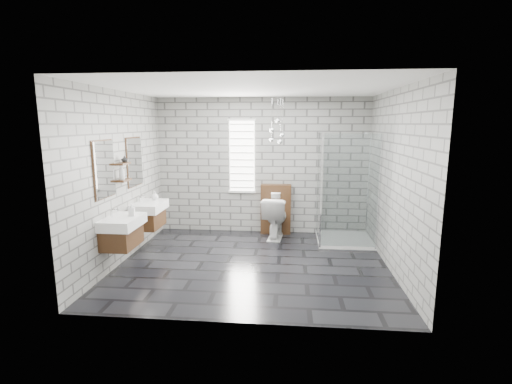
# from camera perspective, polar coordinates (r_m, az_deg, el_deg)

# --- Properties ---
(floor) EXTENTS (4.20, 3.60, 0.02)m
(floor) POSITION_cam_1_polar(r_m,az_deg,el_deg) (6.01, -0.46, -11.01)
(floor) COLOR black
(floor) RESTS_ON ground
(ceiling) EXTENTS (4.20, 3.60, 0.02)m
(ceiling) POSITION_cam_1_polar(r_m,az_deg,el_deg) (5.62, -0.50, 15.77)
(ceiling) COLOR white
(ceiling) RESTS_ON wall_back
(wall_back) EXTENTS (4.20, 0.02, 2.70)m
(wall_back) POSITION_cam_1_polar(r_m,az_deg,el_deg) (7.45, 0.93, 3.98)
(wall_back) COLOR #979692
(wall_back) RESTS_ON floor
(wall_front) EXTENTS (4.20, 0.02, 2.70)m
(wall_front) POSITION_cam_1_polar(r_m,az_deg,el_deg) (3.89, -3.18, -2.04)
(wall_front) COLOR #979692
(wall_front) RESTS_ON floor
(wall_left) EXTENTS (0.02, 3.60, 2.70)m
(wall_left) POSITION_cam_1_polar(r_m,az_deg,el_deg) (6.23, -20.18, 2.07)
(wall_left) COLOR #979692
(wall_left) RESTS_ON floor
(wall_right) EXTENTS (0.02, 3.60, 2.70)m
(wall_right) POSITION_cam_1_polar(r_m,az_deg,el_deg) (5.84, 20.60, 1.51)
(wall_right) COLOR #979692
(wall_right) RESTS_ON floor
(vanity_left) EXTENTS (0.47, 0.70, 1.57)m
(vanity_left) POSITION_cam_1_polar(r_m,az_deg,el_deg) (5.79, -20.22, -4.54)
(vanity_left) COLOR #472B16
(vanity_left) RESTS_ON wall_left
(vanity_right) EXTENTS (0.47, 0.70, 1.57)m
(vanity_right) POSITION_cam_1_polar(r_m,az_deg,el_deg) (6.72, -16.41, -2.29)
(vanity_right) COLOR #472B16
(vanity_right) RESTS_ON wall_left
(shelf_lower) EXTENTS (0.14, 0.30, 0.03)m
(shelf_lower) POSITION_cam_1_polar(r_m,az_deg,el_deg) (6.16, -19.69, 1.72)
(shelf_lower) COLOR #472B16
(shelf_lower) RESTS_ON wall_left
(shelf_upper) EXTENTS (0.14, 0.30, 0.03)m
(shelf_upper) POSITION_cam_1_polar(r_m,az_deg,el_deg) (6.13, -19.83, 4.12)
(shelf_upper) COLOR #472B16
(shelf_upper) RESTS_ON wall_left
(window) EXTENTS (0.56, 0.05, 1.48)m
(window) POSITION_cam_1_polar(r_m,az_deg,el_deg) (7.44, -2.17, 5.52)
(window) COLOR white
(window) RESTS_ON wall_back
(cistern_panel) EXTENTS (0.60, 0.20, 1.00)m
(cistern_panel) POSITION_cam_1_polar(r_m,az_deg,el_deg) (7.47, 3.07, -2.64)
(cistern_panel) COLOR #472B16
(cistern_panel) RESTS_ON floor
(flush_plate) EXTENTS (0.18, 0.01, 0.12)m
(flush_plate) POSITION_cam_1_polar(r_m,az_deg,el_deg) (7.30, 3.06, -0.53)
(flush_plate) COLOR silver
(flush_plate) RESTS_ON cistern_panel
(shower_enclosure) EXTENTS (1.00, 1.00, 2.03)m
(shower_enclosure) POSITION_cam_1_polar(r_m,az_deg,el_deg) (7.02, 12.84, -3.71)
(shower_enclosure) COLOR white
(shower_enclosure) RESTS_ON floor
(pendant_cluster) EXTENTS (0.29, 0.25, 0.88)m
(pendant_cluster) POSITION_cam_1_polar(r_m,az_deg,el_deg) (6.94, 3.22, 9.07)
(pendant_cluster) COLOR silver
(pendant_cluster) RESTS_ON ceiling
(toilet) EXTENTS (0.52, 0.83, 0.81)m
(toilet) POSITION_cam_1_polar(r_m,az_deg,el_deg) (7.22, 2.97, -3.88)
(toilet) COLOR white
(toilet) RESTS_ON floor
(soap_bottle_a) EXTENTS (0.10, 0.10, 0.18)m
(soap_bottle_a) POSITION_cam_1_polar(r_m,az_deg,el_deg) (5.76, -18.60, -2.61)
(soap_bottle_a) COLOR #B2B2B2
(soap_bottle_a) RESTS_ON vanity_left
(soap_bottle_b) EXTENTS (0.14, 0.14, 0.16)m
(soap_bottle_b) POSITION_cam_1_polar(r_m,az_deg,el_deg) (6.85, -15.31, -0.53)
(soap_bottle_b) COLOR #B2B2B2
(soap_bottle_b) RESTS_ON vanity_right
(soap_bottle_c) EXTENTS (0.11, 0.11, 0.23)m
(soap_bottle_c) POSITION_cam_1_polar(r_m,az_deg,el_deg) (6.07, -19.96, 2.82)
(soap_bottle_c) COLOR #B2B2B2
(soap_bottle_c) RESTS_ON shelf_lower
(vase) EXTENTS (0.12, 0.12, 0.10)m
(vase) POSITION_cam_1_polar(r_m,az_deg,el_deg) (6.16, -19.58, 4.79)
(vase) COLOR #B2B2B2
(vase) RESTS_ON shelf_upper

